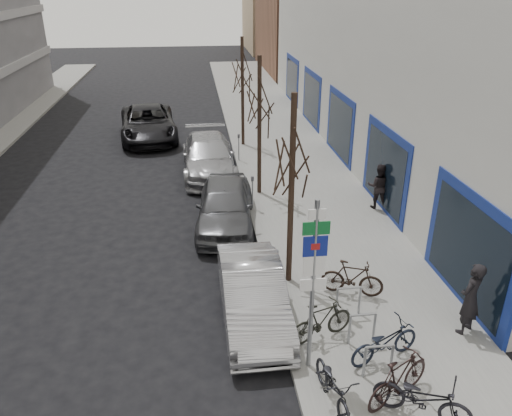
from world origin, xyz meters
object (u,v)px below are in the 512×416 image
object	(u,v)px
highway_sign_pole	(313,278)
pedestrian_far	(379,186)
bike_rack	(362,325)
bike_far_curb	(423,395)
pedestrian_near	(470,299)
bike_near_left	(334,383)
tree_far	(242,66)
parked_car_mid	(225,205)
bike_near_right	(399,378)
meter_mid	(252,189)
bike_mid_inner	(321,321)
meter_front	(276,266)
parked_car_back	(208,156)
lane_car	(148,123)
tree_near	(293,148)
bike_far_inner	(352,278)
meter_back	(239,145)
bike_mid_curb	(385,339)
parked_car_front	(253,295)
tree_mid	(260,94)

from	to	relation	value
highway_sign_pole	pedestrian_far	bearing A→B (deg)	61.16
bike_rack	bike_far_curb	world-z (taller)	bike_far_curb
pedestrian_near	pedestrian_far	distance (m)	7.28
bike_near_left	bike_far_curb	xyz separation A→B (m)	(1.62, -0.55, 0.04)
tree_far	parked_car_mid	world-z (taller)	tree_far
tree_far	pedestrian_far	xyz separation A→B (m)	(4.20, -8.52, -3.08)
bike_near_right	meter_mid	bearing A→B (deg)	-19.01
highway_sign_pole	pedestrian_near	world-z (taller)	highway_sign_pole
bike_near_right	bike_mid_inner	world-z (taller)	bike_near_right
meter_front	bike_near_left	bearing A→B (deg)	-83.31
parked_car_mid	meter_mid	bearing A→B (deg)	50.92
highway_sign_pole	pedestrian_far	size ratio (longest dim) A/B	2.40
parked_car_back	lane_car	xyz separation A→B (m)	(-3.06, 5.81, 0.05)
bike_rack	tree_near	size ratio (longest dim) A/B	0.41
meter_front	bike_far_inner	bearing A→B (deg)	-11.88
highway_sign_pole	tree_near	xyz separation A→B (m)	(0.20, 3.51, 1.65)
bike_far_inner	meter_back	bearing A→B (deg)	32.10
meter_mid	tree_far	bearing A→B (deg)	86.78
bike_rack	bike_near_left	bearing A→B (deg)	-123.69
tree_far	tree_near	bearing A→B (deg)	-90.00
tree_far	meter_front	world-z (taller)	tree_far
highway_sign_pole	meter_mid	size ratio (longest dim) A/B	3.31
tree_near	bike_mid_curb	distance (m)	5.11
parked_car_mid	parked_car_back	xyz separation A→B (m)	(-0.38, 5.42, -0.00)
tree_far	meter_mid	world-z (taller)	tree_far
meter_front	parked_car_back	distance (m)	9.94
tree_far	parked_car_front	xyz separation A→B (m)	(-1.20, -14.48, -3.37)
bike_far_curb	lane_car	xyz separation A→B (m)	(-6.63, 20.34, 0.13)
pedestrian_far	meter_back	bearing A→B (deg)	-32.63
bike_mid_curb	parked_car_mid	bearing A→B (deg)	3.70
bike_near_right	parked_car_front	distance (m)	4.11
bike_rack	bike_mid_curb	world-z (taller)	bike_mid_curb
highway_sign_pole	bike_mid_curb	world-z (taller)	highway_sign_pole
parked_car_mid	pedestrian_far	bearing A→B (deg)	11.50
lane_car	tree_near	bearing A→B (deg)	-78.07
meter_front	pedestrian_far	distance (m)	6.81
lane_car	bike_mid_inner	bearing A→B (deg)	-79.79
bike_rack	bike_mid_inner	world-z (taller)	bike_mid_inner
highway_sign_pole	tree_far	xyz separation A→B (m)	(0.20, 16.51, 1.65)
meter_front	pedestrian_far	bearing A→B (deg)	46.95
meter_back	parked_car_front	world-z (taller)	parked_car_front
lane_car	tree_mid	bearing A→B (deg)	-66.33
bike_mid_inner	pedestrian_near	distance (m)	3.60
meter_back	bike_near_right	xyz separation A→B (m)	(1.83, -15.18, -0.22)
meter_back	lane_car	distance (m)	6.48
meter_front	parked_car_front	distance (m)	1.25
bike_mid_inner	parked_car_front	xyz separation A→B (m)	(-1.48, 1.16, 0.06)
tree_near	parked_car_mid	xyz separation A→B (m)	(-1.54, 3.91, -3.29)
bike_near_right	tree_far	bearing A→B (deg)	-25.24
parked_car_mid	bike_rack	bearing A→B (deg)	-62.26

